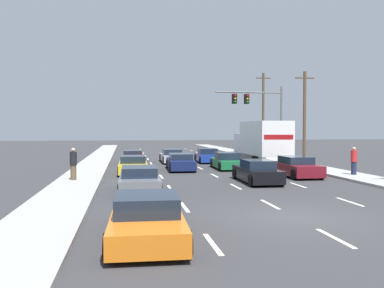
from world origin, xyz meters
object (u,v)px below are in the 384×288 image
car_orange (147,219)px  car_silver (172,156)px  car_maroon (296,167)px  pedestrian_near_corner (73,164)px  utility_pole_mid (304,115)px  traffic_signal_mast (255,106)px  utility_pole_far (263,113)px  car_navy (180,162)px  car_green (227,161)px  box_truck (261,141)px  car_red (133,157)px  car_black (257,172)px  car_yellow (133,165)px  car_gray (139,180)px  pedestrian_mid_block (354,161)px  car_blue (207,156)px

car_orange → car_silver: bearing=81.9°
car_maroon → pedestrian_near_corner: (-13.40, -0.73, 0.45)m
car_silver → car_maroon: size_ratio=1.01×
utility_pole_mid → traffic_signal_mast: bearing=132.8°
car_maroon → utility_pole_far: (5.48, 21.71, 4.32)m
car_silver → pedestrian_near_corner: bearing=-119.3°
car_orange → car_navy: car_navy is taller
car_green → box_truck: 4.45m
car_navy → car_maroon: 8.30m
car_navy → car_maroon: car_maroon is taller
car_red → car_orange: car_orange is taller
utility_pole_mid → utility_pole_far: utility_pole_far is taller
car_black → utility_pole_mid: bearing=56.1°
car_red → car_yellow: bearing=-91.1°
car_gray → car_orange: size_ratio=0.96×
car_gray → pedestrian_near_corner: 5.51m
car_red → utility_pole_mid: 15.96m
car_gray → pedestrian_near_corner: bearing=129.3°
pedestrian_mid_block → traffic_signal_mast: bearing=94.7°
car_maroon → pedestrian_mid_block: (3.45, -0.84, 0.41)m
car_yellow → traffic_signal_mast: traffic_signal_mast is taller
box_truck → utility_pole_mid: (5.30, 3.35, 2.21)m
car_blue → pedestrian_near_corner: size_ratio=2.28×
car_silver → traffic_signal_mast: 10.37m
box_truck → car_navy: bearing=-159.6°
car_orange → car_black: (6.65, 10.59, 0.03)m
car_gray → traffic_signal_mast: size_ratio=0.63×
car_red → car_navy: bearing=-62.8°
car_black → car_blue: bearing=90.1°
car_green → traffic_signal_mast: bearing=60.9°
traffic_signal_mast → utility_pole_far: 7.77m
box_truck → traffic_signal_mast: 8.01m
car_gray → car_black: 7.07m
car_navy → car_green: (3.51, 0.19, -0.00)m
utility_pole_mid → pedestrian_near_corner: bearing=-148.5°
car_blue → car_green: size_ratio=0.96×
utility_pole_mid → car_blue: bearing=178.1°
car_maroon → pedestrian_mid_block: pedestrian_mid_block is taller
car_maroon → traffic_signal_mast: traffic_signal_mast is taller
car_yellow → car_blue: car_blue is taller
pedestrian_near_corner → box_truck: bearing=31.2°
utility_pole_far → car_maroon: bearing=-104.2°
car_red → car_green: bearing=-42.3°
car_blue → pedestrian_mid_block: size_ratio=2.37×
pedestrian_mid_block → car_gray: bearing=-162.8°
car_navy → utility_pole_far: size_ratio=0.48×
car_blue → utility_pole_mid: size_ratio=0.50×
car_yellow → box_truck: bearing=22.7°
traffic_signal_mast → utility_pole_mid: (3.47, -3.74, -1.04)m
car_red → car_maroon: (9.89, -11.37, 0.05)m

